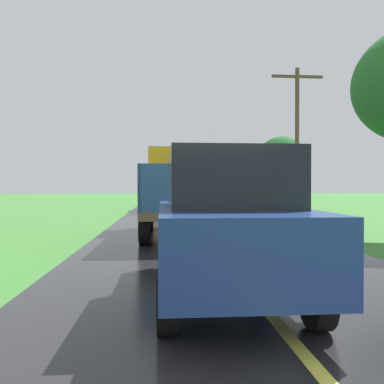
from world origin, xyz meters
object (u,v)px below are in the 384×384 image
banana_truck_far (168,189)px  roadside_tree_near_left (282,159)px  following_car (224,223)px  utility_pole_roadside (297,137)px  banana_truck_near (180,190)px

banana_truck_far → roadside_tree_near_left: size_ratio=1.17×
roadside_tree_near_left → following_car: size_ratio=1.21×
banana_truck_far → following_car: 20.45m
utility_pole_roadside → roadside_tree_near_left: bearing=78.0°
following_car → banana_truck_near: bearing=91.8°
roadside_tree_near_left → utility_pole_roadside: bearing=-102.0°
banana_truck_near → roadside_tree_near_left: (7.43, 13.17, 1.97)m
utility_pole_roadside → roadside_tree_near_left: utility_pole_roadside is taller
utility_pole_roadside → following_car: utility_pole_roadside is taller
banana_truck_near → following_car: bearing=-88.2°
banana_truck_near → utility_pole_roadside: size_ratio=0.81×
roadside_tree_near_left → following_car: roadside_tree_near_left is taller
utility_pole_roadside → following_car: size_ratio=1.76×
banana_truck_far → utility_pole_roadside: 9.83m
following_car → utility_pole_roadside: bearing=66.8°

